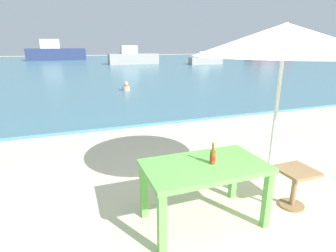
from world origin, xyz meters
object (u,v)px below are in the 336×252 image
at_px(side_table_wood, 295,182).
at_px(boat_sailboat, 269,52).
at_px(boat_barge, 133,57).
at_px(patio_umbrella, 285,40).
at_px(boat_fishing_trawler, 56,53).
at_px(swimmer_person, 126,87).
at_px(beer_bottle_amber, 213,156).
at_px(boat_tanker, 205,60).
at_px(picnic_table_green, 205,173).

height_order(side_table_wood, boat_sailboat, boat_sailboat).
xyz_separation_m(side_table_wood, boat_barge, (4.13, 26.94, 0.43)).
bearing_deg(patio_umbrella, boat_barge, 80.65).
distance_m(side_table_wood, boat_fishing_trawler, 38.54).
relative_size(swimmer_person, boat_fishing_trawler, 0.05).
bearing_deg(swimmer_person, side_table_wood, -88.67).
relative_size(boat_fishing_trawler, boat_barge, 1.41).
height_order(beer_bottle_amber, boat_fishing_trawler, boat_fishing_trawler).
distance_m(beer_bottle_amber, boat_barge, 27.34).
height_order(side_table_wood, boat_tanker, boat_tanker).
distance_m(swimmer_person, boat_sailboat, 35.31).
bearing_deg(side_table_wood, swimmer_person, 91.33).
xyz_separation_m(side_table_wood, boat_tanker, (11.36, 23.87, 0.21)).
relative_size(patio_umbrella, boat_tanker, 0.62).
height_order(beer_bottle_amber, boat_tanker, boat_tanker).
height_order(beer_bottle_amber, patio_umbrella, patio_umbrella).
height_order(beer_bottle_amber, swimmer_person, beer_bottle_amber).
distance_m(side_table_wood, boat_sailboat, 41.99).
height_order(swimmer_person, boat_fishing_trawler, boat_fishing_trawler).
xyz_separation_m(picnic_table_green, patio_umbrella, (0.98, 0.06, 1.47)).
bearing_deg(boat_barge, picnic_table_green, -101.36).
bearing_deg(swimmer_person, boat_fishing_trawler, 97.49).
height_order(patio_umbrella, side_table_wood, patio_umbrella).
bearing_deg(side_table_wood, boat_tanker, 64.54).
bearing_deg(side_table_wood, boat_barge, 81.29).
relative_size(picnic_table_green, swimmer_person, 3.41).
distance_m(picnic_table_green, swimmer_person, 9.57).
height_order(picnic_table_green, patio_umbrella, patio_umbrella).
xyz_separation_m(picnic_table_green, boat_fishing_trawler, (-2.74, 38.19, 0.42)).
relative_size(beer_bottle_amber, boat_barge, 0.05).
xyz_separation_m(boat_barge, boat_sailboat, (22.75, 5.32, 0.30)).
relative_size(boat_fishing_trawler, boat_tanker, 2.06).
distance_m(patio_umbrella, boat_barge, 27.14).
relative_size(patio_umbrella, boat_fishing_trawler, 0.30).
bearing_deg(boat_fishing_trawler, boat_tanker, -43.28).
xyz_separation_m(swimmer_person, boat_tanker, (11.59, 14.22, 0.32)).
bearing_deg(boat_barge, side_table_wood, -98.71).
height_order(patio_umbrella, boat_barge, patio_umbrella).
bearing_deg(patio_umbrella, boat_fishing_trawler, 95.57).
xyz_separation_m(beer_bottle_amber, patio_umbrella, (0.90, 0.08, 1.26)).
distance_m(picnic_table_green, patio_umbrella, 1.77).
bearing_deg(beer_bottle_amber, boat_barge, 78.82).
bearing_deg(boat_sailboat, side_table_wood, -129.81).
xyz_separation_m(swimmer_person, boat_sailboat, (27.10, 22.61, 0.84)).
height_order(picnic_table_green, swimmer_person, picnic_table_green).
bearing_deg(picnic_table_green, boat_barge, 78.64).
bearing_deg(picnic_table_green, patio_umbrella, 3.23).
relative_size(picnic_table_green, side_table_wood, 2.59).
distance_m(picnic_table_green, beer_bottle_amber, 0.22).
bearing_deg(beer_bottle_amber, patio_umbrella, 4.78).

